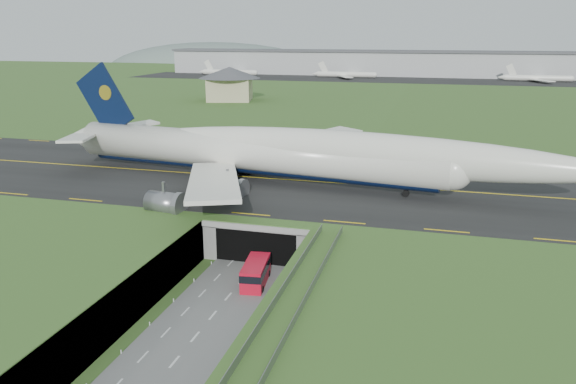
% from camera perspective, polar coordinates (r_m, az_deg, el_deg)
% --- Properties ---
extents(ground, '(900.00, 900.00, 0.00)m').
position_cam_1_polar(ground, '(74.43, -5.25, -9.69)').
color(ground, '#3E6026').
rests_on(ground, ground).
extents(airfield_deck, '(800.00, 800.00, 6.00)m').
position_cam_1_polar(airfield_deck, '(73.19, -5.31, -7.57)').
color(airfield_deck, gray).
rests_on(airfield_deck, ground).
extents(trench_road, '(12.00, 75.00, 0.20)m').
position_cam_1_polar(trench_road, '(68.18, -7.48, -12.20)').
color(trench_road, slate).
rests_on(trench_road, ground).
extents(taxiway, '(800.00, 44.00, 0.18)m').
position_cam_1_polar(taxiway, '(102.08, 1.07, 1.15)').
color(taxiway, black).
rests_on(taxiway, airfield_deck).
extents(tunnel_portal, '(17.00, 22.30, 6.00)m').
position_cam_1_polar(tunnel_portal, '(87.84, -1.54, -3.20)').
color(tunnel_portal, gray).
rests_on(tunnel_portal, ground).
extents(guideway, '(3.00, 53.00, 7.05)m').
position_cam_1_polar(guideway, '(52.79, -1.22, -14.51)').
color(guideway, '#A8A8A3').
rests_on(guideway, ground).
extents(jumbo_jet, '(101.16, 63.44, 21.17)m').
position_cam_1_polar(jumbo_jet, '(98.35, -0.08, 3.95)').
color(jumbo_jet, white).
rests_on(jumbo_jet, ground).
extents(shuttle_tram, '(3.73, 7.77, 3.05)m').
position_cam_1_polar(shuttle_tram, '(74.53, -3.30, -8.19)').
color(shuttle_tram, red).
rests_on(shuttle_tram, ground).
extents(service_building, '(29.24, 29.24, 13.22)m').
position_cam_1_polar(service_building, '(226.95, -5.95, 11.19)').
color(service_building, '#BAB186').
rests_on(service_building, ground).
extents(cargo_terminal, '(320.00, 67.00, 15.60)m').
position_cam_1_polar(cargo_terminal, '(363.45, 11.60, 12.71)').
color(cargo_terminal, '#B2B2B2').
rests_on(cargo_terminal, ground).
extents(distant_hills, '(700.00, 91.00, 60.00)m').
position_cam_1_polar(distant_hills, '(495.75, 20.14, 10.76)').
color(distant_hills, '#566761').
rests_on(distant_hills, ground).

